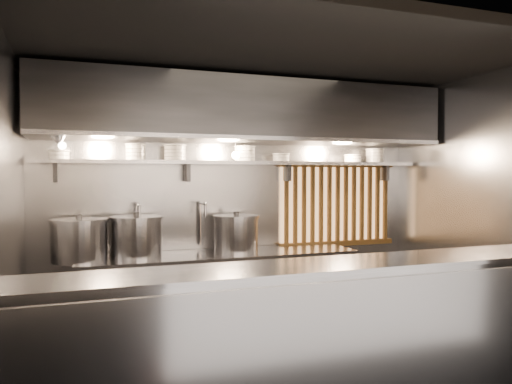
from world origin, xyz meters
TOP-DOWN VIEW (x-y plane):
  - floor at (0.00, 0.00)m, footprint 4.50×4.50m
  - ceiling at (0.00, 0.00)m, footprint 4.50×4.50m
  - wall_back at (0.00, 1.50)m, footprint 4.50×0.00m
  - wall_left at (-2.25, 0.00)m, footprint 0.00×3.00m
  - wall_right at (2.25, 0.00)m, footprint 0.00×3.00m
  - serving_counter at (0.00, -0.96)m, footprint 4.50×0.56m
  - cooking_bench at (-0.30, 1.13)m, footprint 3.00×0.70m
  - bowl_shelf at (0.00, 1.32)m, footprint 4.40×0.34m
  - exhaust_hood at (0.00, 1.10)m, footprint 4.40×0.81m
  - wood_screen at (1.30, 1.45)m, footprint 1.56×0.09m
  - faucet_left at (-1.15, 1.37)m, footprint 0.04×0.30m
  - faucet_right at (-0.45, 1.37)m, footprint 0.04×0.30m
  - heat_lamp at (-1.90, 0.85)m, footprint 0.25×0.35m
  - pendant_bulb at (-0.10, 1.20)m, footprint 0.09×0.09m
  - stock_pot_left at (-1.74, 1.13)m, footprint 0.56×0.56m
  - stock_pot_mid at (-1.18, 1.18)m, footprint 0.66×0.66m
  - stock_pot_right at (-0.10, 1.18)m, footprint 0.60×0.60m
  - bowl_stack_0 at (-1.91, 1.32)m, footprint 0.21×0.21m
  - bowl_stack_1 at (-1.16, 1.32)m, footprint 0.22×0.22m
  - bowl_stack_2 at (-0.75, 1.32)m, footprint 0.24×0.24m
  - bowl_stack_3 at (0.04, 1.32)m, footprint 0.24×0.24m
  - bowl_stack_4 at (0.49, 1.32)m, footprint 0.21×0.21m
  - bowl_stack_5 at (1.44, 1.32)m, footprint 0.22×0.22m
  - bowl_stack_6 at (1.76, 1.32)m, footprint 0.23×0.23m

SIDE VIEW (x-z plane):
  - floor at x=0.00m, z-range 0.00..0.00m
  - cooking_bench at x=-0.30m, z-range 0.00..0.90m
  - serving_counter at x=0.00m, z-range 0.00..1.13m
  - stock_pot_right at x=-0.10m, z-range 0.88..1.32m
  - stock_pot_left at x=-1.74m, z-range 0.88..1.34m
  - stock_pot_mid at x=-1.18m, z-range 0.88..1.34m
  - faucet_left at x=-1.15m, z-range 1.06..1.56m
  - faucet_right at x=-0.45m, z-range 1.06..1.56m
  - wood_screen at x=1.30m, z-range 0.86..1.90m
  - wall_back at x=0.00m, z-range -0.85..3.65m
  - wall_left at x=-2.25m, z-range -0.10..2.90m
  - wall_right at x=2.25m, z-range -0.10..2.90m
  - bowl_shelf at x=0.00m, z-range 1.86..1.90m
  - bowl_stack_5 at x=1.44m, z-range 1.90..1.99m
  - bowl_stack_0 at x=-1.91m, z-range 1.90..1.99m
  - bowl_stack_4 at x=0.49m, z-range 1.90..1.99m
  - pendant_bulb at x=-0.10m, z-range 1.87..2.05m
  - bowl_stack_2 at x=-0.75m, z-range 1.90..2.07m
  - bowl_stack_3 at x=0.04m, z-range 1.90..2.07m
  - bowl_stack_6 at x=1.76m, z-range 1.90..2.07m
  - bowl_stack_1 at x=-1.16m, z-range 1.90..2.07m
  - heat_lamp at x=-1.90m, z-range 1.97..2.17m
  - exhaust_hood at x=0.00m, z-range 2.10..2.75m
  - ceiling at x=0.00m, z-range 2.80..2.80m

